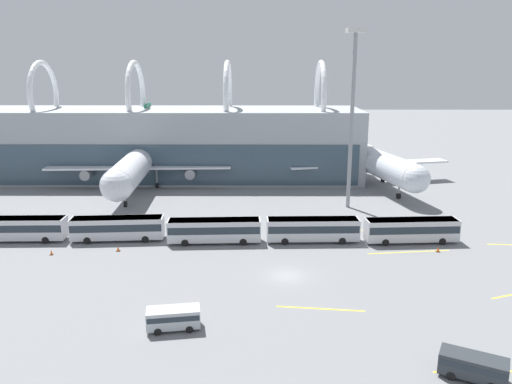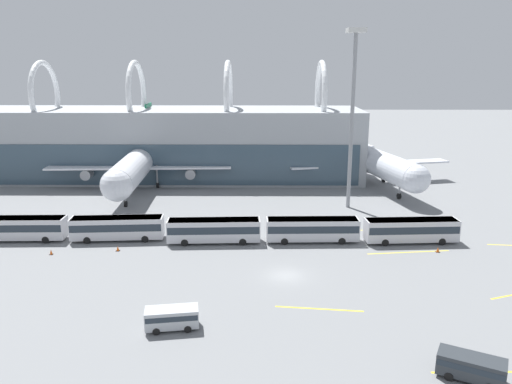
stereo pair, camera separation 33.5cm
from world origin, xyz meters
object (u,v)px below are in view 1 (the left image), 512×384
at_px(airliner_at_gate_near, 137,164).
at_px(shuttle_bus_2, 214,229).
at_px(airliner_at_gate_far, 372,161).
at_px(floodlight_mast, 353,93).
at_px(traffic_cone_2, 118,249).
at_px(traffic_cone_1, 51,252).
at_px(shuttle_bus_1, 118,227).
at_px(service_van_crossing, 473,365).
at_px(shuttle_bus_0, 19,227).
at_px(service_van_foreground, 173,317).
at_px(traffic_cone_0, 438,249).
at_px(shuttle_bus_3, 313,228).
at_px(shuttle_bus_4, 411,229).

height_order(airliner_at_gate_near, shuttle_bus_2, airliner_at_gate_near).
bearing_deg(airliner_at_gate_far, floodlight_mast, -37.08).
relative_size(floodlight_mast, traffic_cone_2, 44.06).
relative_size(airliner_at_gate_far, traffic_cone_1, 54.22).
height_order(shuttle_bus_2, traffic_cone_1, shuttle_bus_2).
relative_size(shuttle_bus_1, service_van_crossing, 2.39).
bearing_deg(floodlight_mast, airliner_at_gate_far, 65.98).
relative_size(airliner_at_gate_near, shuttle_bus_0, 3.14).
xyz_separation_m(floodlight_mast, traffic_cone_1, (-43.06, -22.94, -19.45)).
height_order(service_van_foreground, service_van_crossing, service_van_foreground).
height_order(airliner_at_gate_far, traffic_cone_0, airliner_at_gate_far).
bearing_deg(service_van_crossing, service_van_foreground, -169.75).
height_order(shuttle_bus_1, service_van_crossing, shuttle_bus_1).
height_order(shuttle_bus_3, service_van_crossing, shuttle_bus_3).
bearing_deg(traffic_cone_0, shuttle_bus_3, 166.57).
bearing_deg(airliner_at_gate_near, shuttle_bus_0, -21.01).
relative_size(shuttle_bus_2, floodlight_mast, 0.43).
bearing_deg(floodlight_mast, airliner_at_gate_near, 162.65).
relative_size(shuttle_bus_2, traffic_cone_2, 19.16).
relative_size(floodlight_mast, traffic_cone_1, 42.10).
distance_m(shuttle_bus_0, traffic_cone_1, 8.66).
distance_m(service_van_crossing, traffic_cone_1, 51.78).
height_order(shuttle_bus_0, shuttle_bus_1, same).
relative_size(traffic_cone_1, traffic_cone_2, 1.05).
xyz_separation_m(floodlight_mast, traffic_cone_0, (8.42, -21.54, -19.45)).
xyz_separation_m(service_van_crossing, traffic_cone_0, (6.95, 27.82, -0.85)).
relative_size(airliner_at_gate_near, shuttle_bus_2, 3.13).
xyz_separation_m(shuttle_bus_0, shuttle_bus_1, (13.86, 0.30, 0.00)).
xyz_separation_m(airliner_at_gate_far, shuttle_bus_0, (-57.32, -34.81, -2.98)).
height_order(service_van_crossing, traffic_cone_0, service_van_crossing).
relative_size(traffic_cone_0, traffic_cone_2, 1.05).
xyz_separation_m(airliner_at_gate_near, traffic_cone_2, (5.14, -33.95, -4.94)).
bearing_deg(shuttle_bus_4, service_van_crossing, -101.30).
bearing_deg(floodlight_mast, traffic_cone_0, -68.65).
bearing_deg(shuttle_bus_2, floodlight_mast, 36.95).
distance_m(traffic_cone_0, traffic_cone_1, 51.50).
height_order(shuttle_bus_4, traffic_cone_1, shuttle_bus_4).
xyz_separation_m(airliner_at_gate_near, traffic_cone_1, (-3.31, -35.36, -4.92)).
bearing_deg(traffic_cone_1, traffic_cone_0, 1.55).
height_order(airliner_at_gate_near, traffic_cone_2, airliner_at_gate_near).
xyz_separation_m(airliner_at_gate_near, shuttle_bus_4, (45.56, -30.24, -3.29)).
distance_m(shuttle_bus_1, service_van_crossing, 49.18).
xyz_separation_m(shuttle_bus_0, traffic_cone_1, (6.56, -5.41, -1.63)).
bearing_deg(service_van_foreground, traffic_cone_2, -70.75).
height_order(floodlight_mast, traffic_cone_1, floodlight_mast).
relative_size(shuttle_bus_1, shuttle_bus_3, 1.01).
bearing_deg(traffic_cone_1, shuttle_bus_2, 12.74).
relative_size(shuttle_bus_2, traffic_cone_0, 18.27).
distance_m(service_van_foreground, traffic_cone_2, 22.98).
height_order(airliner_at_gate_near, service_van_foreground, airliner_at_gate_near).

